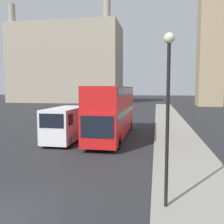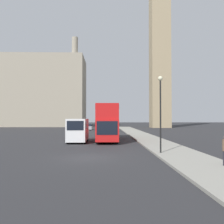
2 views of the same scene
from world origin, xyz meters
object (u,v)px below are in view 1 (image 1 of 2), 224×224
at_px(street_lamp, 168,95).
at_px(parked_sedan, 116,106).
at_px(red_double_decker_bus, 112,109).
at_px(white_van, 65,124).

distance_m(street_lamp, parked_sedan, 41.62).
distance_m(red_double_decker_bus, street_lamp, 13.20).
relative_size(street_lamp, parked_sedan, 1.41).
xyz_separation_m(red_double_decker_bus, street_lamp, (4.10, -12.45, 1.56)).
distance_m(red_double_decker_bus, parked_sedan, 28.56).
bearing_deg(white_van, red_double_decker_bus, 35.08).
relative_size(white_van, parked_sedan, 1.28).
bearing_deg(parked_sedan, white_van, -88.26).
relative_size(red_double_decker_bus, parked_sedan, 2.71).
bearing_deg(red_double_decker_bus, parked_sedan, 98.75).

